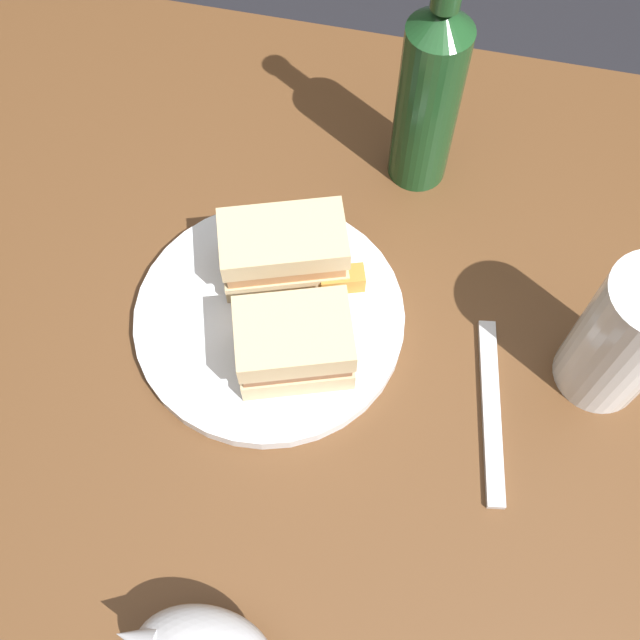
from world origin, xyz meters
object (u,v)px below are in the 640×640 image
Objects in this scene: sandwich_half_left at (294,344)px; pint_glass at (621,343)px; plate at (270,317)px; cider_bottle at (430,92)px; sandwich_half_right at (284,250)px; fork at (491,410)px.

pint_glass reaches higher than sandwich_half_left.
sandwich_half_left is at bearing -49.12° from plate.
sandwich_half_left is 0.28m from cider_bottle.
pint_glass reaches higher than sandwich_half_right.
sandwich_half_left is 0.78× the size of pint_glass.
cider_bottle is at bearing 63.22° from plate.
plate is 1.93× the size of sandwich_half_right.
sandwich_half_left is 0.89× the size of sandwich_half_right.
fork is at bearing -11.83° from plate.
sandwich_half_left is at bearing 78.93° from fork.
fork is at bearing -24.66° from sandwich_half_right.
plate is 2.17× the size of sandwich_half_left.
cider_bottle is 0.31m from fork.
sandwich_half_left is at bearing -70.78° from sandwich_half_right.
sandwich_half_right is 0.47× the size of cider_bottle.
plate is 0.26m from cider_bottle.
plate is 1.45× the size of fork.
sandwich_half_right is (0.00, 0.05, 0.04)m from plate.
cider_bottle reaches higher than sandwich_half_left.
sandwich_half_right is 0.75× the size of fork.
pint_glass is at bearing 10.94° from sandwich_half_left.
cider_bottle is 1.58× the size of fork.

